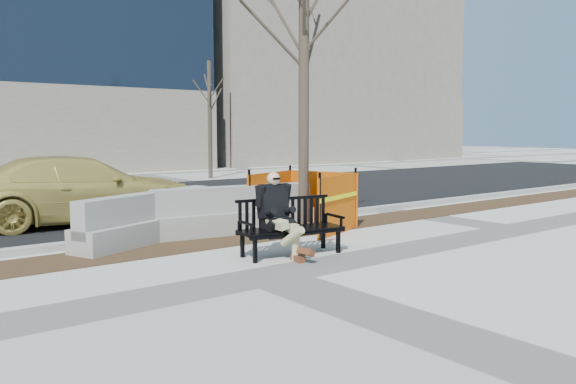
% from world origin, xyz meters
% --- Properties ---
extents(ground, '(120.00, 120.00, 0.00)m').
position_xyz_m(ground, '(0.00, 0.00, 0.00)').
color(ground, beige).
rests_on(ground, ground).
extents(mulch_strip, '(40.00, 1.20, 0.02)m').
position_xyz_m(mulch_strip, '(0.00, 2.60, 0.00)').
color(mulch_strip, '#47301C').
rests_on(mulch_strip, ground).
extents(asphalt_street, '(60.00, 10.40, 0.01)m').
position_xyz_m(asphalt_street, '(0.00, 8.80, 0.00)').
color(asphalt_street, black).
rests_on(asphalt_street, ground).
extents(curb, '(60.00, 0.25, 0.12)m').
position_xyz_m(curb, '(0.00, 3.55, 0.06)').
color(curb, '#9E9B93').
rests_on(curb, ground).
extents(bench, '(1.81, 0.88, 0.93)m').
position_xyz_m(bench, '(1.09, 0.86, 0.00)').
color(bench, black).
rests_on(bench, ground).
extents(seated_man, '(0.72, 1.04, 1.35)m').
position_xyz_m(seated_man, '(0.85, 0.94, 0.00)').
color(seated_man, black).
rests_on(seated_man, ground).
extents(tree_fence, '(3.22, 3.22, 6.22)m').
position_xyz_m(tree_fence, '(2.72, 2.55, 0.00)').
color(tree_fence, orange).
rests_on(tree_fence, ground).
extents(sedan, '(5.28, 2.83, 1.46)m').
position_xyz_m(sedan, '(-0.49, 6.13, 0.00)').
color(sedan, tan).
rests_on(sedan, ground).
extents(jersey_barrier_left, '(3.13, 1.80, 0.90)m').
position_xyz_m(jersey_barrier_left, '(-0.25, 3.34, 0.00)').
color(jersey_barrier_left, gray).
rests_on(jersey_barrier_left, ground).
extents(jersey_barrier_right, '(3.31, 1.11, 0.93)m').
position_xyz_m(jersey_barrier_right, '(1.46, 3.13, 0.00)').
color(jersey_barrier_right, gray).
rests_on(jersey_barrier_right, ground).
extents(far_tree_right, '(2.11, 2.11, 5.26)m').
position_xyz_m(far_tree_right, '(7.76, 14.90, 0.00)').
color(far_tree_right, '#483B2E').
rests_on(far_tree_right, ground).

